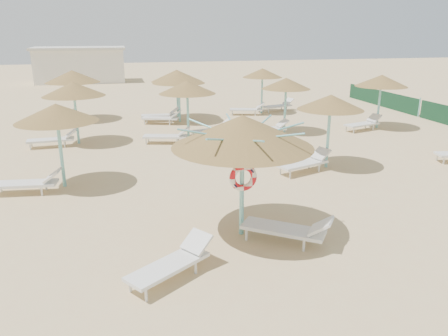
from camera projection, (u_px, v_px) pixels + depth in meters
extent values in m
plane|color=tan|center=(243.00, 232.00, 10.82)|extent=(120.00, 120.00, 0.00)
cylinder|color=#71C2C5|center=(242.00, 186.00, 10.38)|extent=(0.11, 0.11, 2.47)
cone|color=olive|center=(243.00, 131.00, 9.97)|extent=(3.30, 3.30, 0.74)
cylinder|color=#71C2C5|center=(242.00, 142.00, 10.05)|extent=(0.20, 0.20, 0.12)
cylinder|color=#71C2C5|center=(274.00, 131.00, 10.15)|extent=(1.49, 0.04, 0.38)
cylinder|color=#71C2C5|center=(258.00, 127.00, 10.60)|extent=(1.08, 1.08, 0.38)
cylinder|color=#71C2C5|center=(234.00, 126.00, 10.68)|extent=(0.04, 1.49, 0.38)
cylinder|color=#71C2C5|center=(215.00, 129.00, 10.36)|extent=(1.08, 1.08, 0.38)
cylinder|color=#71C2C5|center=(210.00, 135.00, 9.81)|extent=(1.49, 0.04, 0.38)
cylinder|color=#71C2C5|center=(225.00, 140.00, 9.36)|extent=(1.08, 1.08, 0.38)
cylinder|color=#71C2C5|center=(252.00, 141.00, 9.28)|extent=(0.04, 1.49, 0.38)
cylinder|color=#71C2C5|center=(273.00, 137.00, 9.61)|extent=(1.08, 1.08, 0.38)
torus|color=red|center=(243.00, 177.00, 10.21)|extent=(0.67, 0.15, 0.67)
cylinder|color=silver|center=(146.00, 295.00, 8.03)|extent=(0.06, 0.06, 0.27)
cylinder|color=silver|center=(130.00, 285.00, 8.33)|extent=(0.06, 0.06, 0.27)
cylinder|color=silver|center=(195.00, 268.00, 8.95)|extent=(0.06, 0.06, 0.27)
cylinder|color=silver|center=(180.00, 260.00, 9.25)|extent=(0.06, 0.06, 0.27)
cube|color=silver|center=(168.00, 266.00, 8.68)|extent=(1.82, 1.52, 0.08)
cube|color=silver|center=(197.00, 242.00, 9.19)|extent=(0.71, 0.73, 0.35)
cylinder|color=silver|center=(246.00, 235.00, 10.37)|extent=(0.06, 0.06, 0.29)
cylinder|color=silver|center=(254.00, 226.00, 10.82)|extent=(0.06, 0.06, 0.29)
cylinder|color=silver|center=(304.00, 245.00, 9.86)|extent=(0.06, 0.06, 0.29)
cylinder|color=silver|center=(309.00, 236.00, 10.31)|extent=(0.06, 0.06, 0.29)
cube|color=silver|center=(283.00, 229.00, 10.24)|extent=(1.94, 1.67, 0.08)
cube|color=silver|center=(321.00, 226.00, 9.84)|extent=(0.77, 0.79, 0.37)
cylinder|color=#71C2C5|center=(61.00, 152.00, 13.65)|extent=(0.11, 0.11, 2.30)
cone|color=olive|center=(56.00, 113.00, 13.28)|extent=(2.49, 2.49, 0.56)
cylinder|color=#71C2C5|center=(57.00, 120.00, 13.35)|extent=(0.20, 0.20, 0.12)
cylinder|color=silver|center=(1.00, 188.00, 13.48)|extent=(0.06, 0.06, 0.28)
cylinder|color=silver|center=(42.00, 191.00, 13.16)|extent=(0.06, 0.06, 0.28)
cylinder|color=silver|center=(46.00, 186.00, 13.64)|extent=(0.06, 0.06, 0.28)
cube|color=silver|center=(24.00, 184.00, 13.28)|extent=(1.96, 0.84, 0.08)
cube|color=silver|center=(52.00, 175.00, 13.31)|extent=(0.55, 0.65, 0.36)
cylinder|color=#71C2C5|center=(76.00, 118.00, 18.93)|extent=(0.11, 0.11, 2.30)
cone|color=olive|center=(73.00, 89.00, 18.56)|extent=(2.64, 2.64, 0.59)
cylinder|color=#71C2C5|center=(74.00, 95.00, 18.63)|extent=(0.20, 0.20, 0.12)
cylinder|color=silver|center=(30.00, 147.00, 18.17)|extent=(0.06, 0.06, 0.28)
cylinder|color=silver|center=(32.00, 144.00, 18.62)|extent=(0.06, 0.06, 0.28)
cylinder|color=silver|center=(65.00, 144.00, 18.55)|extent=(0.06, 0.06, 0.28)
cylinder|color=silver|center=(65.00, 142.00, 19.00)|extent=(0.06, 0.06, 0.28)
cube|color=silver|center=(51.00, 140.00, 18.57)|extent=(1.93, 0.73, 0.08)
cube|color=silver|center=(71.00, 133.00, 18.73)|extent=(0.52, 0.63, 0.36)
cylinder|color=#71C2C5|center=(75.00, 99.00, 23.90)|extent=(0.11, 0.11, 2.30)
cone|color=olive|center=(72.00, 76.00, 23.52)|extent=(2.90, 2.90, 0.65)
cylinder|color=#71C2C5|center=(73.00, 81.00, 23.59)|extent=(0.20, 0.20, 0.12)
cylinder|color=silver|center=(38.00, 121.00, 23.25)|extent=(0.06, 0.06, 0.28)
cylinder|color=silver|center=(41.00, 119.00, 23.72)|extent=(0.06, 0.06, 0.28)
cylinder|color=silver|center=(64.00, 121.00, 23.41)|extent=(0.06, 0.06, 0.28)
cylinder|color=silver|center=(66.00, 119.00, 23.89)|extent=(0.06, 0.06, 0.28)
cube|color=silver|center=(54.00, 117.00, 23.53)|extent=(1.96, 0.83, 0.08)
cube|color=silver|center=(70.00, 112.00, 23.56)|extent=(0.55, 0.65, 0.36)
cylinder|color=#71C2C5|center=(188.00, 115.00, 19.54)|extent=(0.11, 0.11, 2.30)
cone|color=olive|center=(187.00, 87.00, 19.17)|extent=(2.52, 2.52, 0.57)
cylinder|color=#71C2C5|center=(187.00, 93.00, 19.24)|extent=(0.20, 0.20, 0.12)
cylinder|color=silver|center=(146.00, 142.00, 19.01)|extent=(0.06, 0.06, 0.28)
cylinder|color=silver|center=(148.00, 139.00, 19.49)|extent=(0.06, 0.06, 0.28)
cylinder|color=silver|center=(177.00, 142.00, 18.98)|extent=(0.06, 0.06, 0.28)
cylinder|color=silver|center=(178.00, 139.00, 19.46)|extent=(0.06, 0.06, 0.28)
cube|color=silver|center=(165.00, 136.00, 19.18)|extent=(2.00, 1.09, 0.08)
cube|color=silver|center=(184.00, 131.00, 19.08)|extent=(0.62, 0.71, 0.36)
cylinder|color=silver|center=(198.00, 137.00, 19.80)|extent=(0.06, 0.06, 0.28)
cylinder|color=silver|center=(193.00, 135.00, 20.22)|extent=(0.06, 0.06, 0.28)
cylinder|color=silver|center=(224.00, 134.00, 20.42)|extent=(0.06, 0.06, 0.28)
cylinder|color=silver|center=(219.00, 132.00, 20.84)|extent=(0.06, 0.06, 0.28)
cube|color=silver|center=(211.00, 130.00, 20.32)|extent=(2.00, 1.09, 0.08)
cube|color=silver|center=(227.00, 123.00, 20.64)|extent=(0.62, 0.71, 0.36)
cylinder|color=#71C2C5|center=(177.00, 98.00, 24.25)|extent=(0.11, 0.11, 2.30)
cone|color=olive|center=(177.00, 76.00, 23.87)|extent=(2.83, 2.83, 0.64)
cylinder|color=#71C2C5|center=(177.00, 80.00, 23.95)|extent=(0.20, 0.20, 0.12)
cylinder|color=silver|center=(144.00, 120.00, 23.60)|extent=(0.06, 0.06, 0.28)
cylinder|color=silver|center=(145.00, 118.00, 24.07)|extent=(0.06, 0.06, 0.28)
cylinder|color=silver|center=(169.00, 119.00, 23.77)|extent=(0.06, 0.06, 0.28)
cylinder|color=silver|center=(169.00, 117.00, 24.24)|extent=(0.06, 0.06, 0.28)
cube|color=silver|center=(159.00, 115.00, 23.88)|extent=(1.96, 0.82, 0.08)
cube|color=silver|center=(174.00, 111.00, 23.92)|extent=(0.55, 0.65, 0.36)
cylinder|color=#71C2C5|center=(328.00, 136.00, 15.62)|extent=(0.11, 0.11, 2.30)
cone|color=olive|center=(331.00, 102.00, 15.25)|extent=(2.33, 2.33, 0.52)
cylinder|color=#71C2C5|center=(330.00, 109.00, 15.32)|extent=(0.20, 0.20, 0.12)
cylinder|color=silver|center=(290.00, 174.00, 14.69)|extent=(0.06, 0.06, 0.28)
cylinder|color=silver|center=(280.00, 171.00, 15.09)|extent=(0.06, 0.06, 0.28)
cylinder|color=silver|center=(319.00, 168.00, 15.40)|extent=(0.06, 0.06, 0.28)
cylinder|color=silver|center=(309.00, 164.00, 15.80)|extent=(0.06, 0.06, 0.28)
cube|color=silver|center=(303.00, 164.00, 15.26)|extent=(2.00, 1.22, 0.08)
cube|color=silver|center=(321.00, 154.00, 15.63)|extent=(0.66, 0.73, 0.36)
cylinder|color=#71C2C5|center=(285.00, 109.00, 20.97)|extent=(0.11, 0.11, 2.30)
cone|color=olive|center=(286.00, 83.00, 20.60)|extent=(2.31, 2.31, 0.52)
cylinder|color=#71C2C5|center=(286.00, 88.00, 20.67)|extent=(0.20, 0.20, 0.12)
cylinder|color=silver|center=(251.00, 135.00, 20.24)|extent=(0.06, 0.06, 0.28)
cylinder|color=silver|center=(248.00, 133.00, 20.70)|extent=(0.06, 0.06, 0.28)
cylinder|color=silver|center=(278.00, 133.00, 20.56)|extent=(0.06, 0.06, 0.28)
cylinder|color=silver|center=(274.00, 131.00, 21.02)|extent=(0.06, 0.06, 0.28)
cube|color=silver|center=(266.00, 129.00, 20.60)|extent=(1.91, 0.65, 0.08)
cube|color=silver|center=(283.00, 123.00, 20.74)|extent=(0.50, 0.61, 0.36)
cylinder|color=#71C2C5|center=(262.00, 94.00, 25.99)|extent=(0.11, 0.11, 2.30)
cone|color=olive|center=(262.00, 73.00, 25.62)|extent=(2.34, 2.34, 0.53)
cylinder|color=#71C2C5|center=(262.00, 77.00, 25.69)|extent=(0.20, 0.20, 0.12)
cylinder|color=silver|center=(232.00, 113.00, 25.47)|extent=(0.06, 0.06, 0.28)
cylinder|color=silver|center=(232.00, 112.00, 25.95)|extent=(0.06, 0.06, 0.28)
cylinder|color=silver|center=(255.00, 113.00, 25.42)|extent=(0.06, 0.06, 0.28)
cylinder|color=silver|center=(255.00, 112.00, 25.89)|extent=(0.06, 0.06, 0.28)
cube|color=silver|center=(246.00, 110.00, 25.62)|extent=(2.00, 1.12, 0.08)
cube|color=silver|center=(260.00, 106.00, 25.52)|extent=(0.63, 0.71, 0.36)
cylinder|color=silver|center=(269.00, 111.00, 26.24)|extent=(0.06, 0.06, 0.28)
cylinder|color=silver|center=(264.00, 110.00, 26.65)|extent=(0.06, 0.06, 0.28)
cylinder|color=silver|center=(287.00, 109.00, 26.88)|extent=(0.06, 0.06, 0.28)
cylinder|color=silver|center=(282.00, 108.00, 27.29)|extent=(0.06, 0.06, 0.28)
cube|color=silver|center=(277.00, 106.00, 26.77)|extent=(2.00, 1.12, 0.08)
cube|color=silver|center=(288.00, 101.00, 27.10)|extent=(0.63, 0.71, 0.36)
cylinder|color=silver|center=(444.00, 161.00, 16.22)|extent=(0.06, 0.06, 0.28)
cylinder|color=silver|center=(437.00, 157.00, 16.70)|extent=(0.06, 0.06, 0.28)
cylinder|color=#71C2C5|center=(379.00, 105.00, 22.01)|extent=(0.11, 0.11, 2.30)
cone|color=olive|center=(382.00, 81.00, 21.63)|extent=(2.55, 2.55, 0.57)
cylinder|color=#71C2C5|center=(381.00, 85.00, 21.70)|extent=(0.20, 0.20, 0.12)
cylinder|color=silver|center=(354.00, 131.00, 21.10)|extent=(0.06, 0.06, 0.28)
cylinder|color=silver|center=(346.00, 129.00, 21.51)|extent=(0.06, 0.06, 0.28)
cylinder|color=silver|center=(373.00, 128.00, 21.75)|extent=(0.06, 0.06, 0.28)
cylinder|color=silver|center=(365.00, 126.00, 22.16)|extent=(0.06, 0.06, 0.28)
cube|color=silver|center=(362.00, 124.00, 21.64)|extent=(2.00, 1.14, 0.08)
cube|color=silver|center=(374.00, 118.00, 21.98)|extent=(0.64, 0.71, 0.36)
cylinder|color=#71C2C5|center=(179.00, 101.00, 23.49)|extent=(0.11, 0.11, 2.30)
cone|color=olive|center=(179.00, 77.00, 23.12)|extent=(2.82, 2.82, 0.63)
cylinder|color=#71C2C5|center=(179.00, 82.00, 23.19)|extent=(0.20, 0.20, 0.12)
cylinder|color=silver|center=(144.00, 122.00, 23.02)|extent=(0.06, 0.06, 0.28)
cylinder|color=silver|center=(147.00, 120.00, 23.49)|extent=(0.06, 0.06, 0.28)
cylinder|color=silver|center=(170.00, 123.00, 22.89)|extent=(0.06, 0.06, 0.28)
cylinder|color=silver|center=(172.00, 121.00, 23.36)|extent=(0.06, 0.06, 0.28)
cube|color=silver|center=(160.00, 118.00, 23.13)|extent=(2.00, 1.22, 0.08)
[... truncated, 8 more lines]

